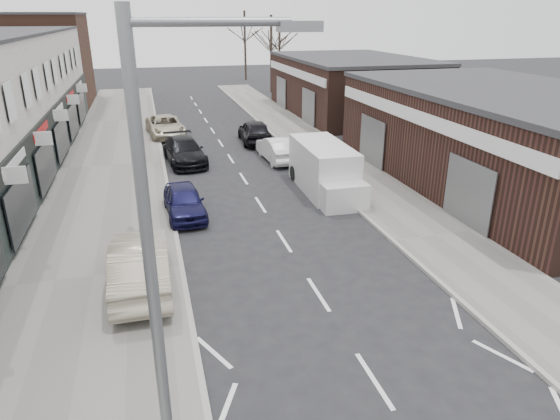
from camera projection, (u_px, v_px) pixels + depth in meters
pavement_left at (112, 166)px, 28.04m from camera, size 5.50×64.00×0.12m
pavement_right at (322, 151)px, 31.04m from camera, size 3.50×64.00×0.12m
brick_block_far at (41, 61)px, 45.67m from camera, size 8.00×10.00×8.00m
right_unit_near at (506, 139)px, 24.66m from camera, size 10.00×18.00×4.50m
right_unit_far at (351, 87)px, 42.65m from camera, size 10.00×16.00×4.50m
tree_far_a at (272, 92)px, 55.23m from camera, size 3.60×3.60×8.00m
tree_far_b at (279, 84)px, 61.22m from camera, size 3.60×3.60×7.50m
tree_far_c at (246, 80)px, 65.90m from camera, size 3.60×3.60×8.50m
street_lamp at (168, 296)px, 6.40m from camera, size 2.23×0.22×8.00m
warning_sign at (137, 181)px, 18.65m from camera, size 0.12×0.80×2.70m
white_van at (324, 170)px, 23.86m from camera, size 2.16×5.90×2.28m
sedan_on_pavement at (140, 264)px, 15.19m from camera, size 1.69×4.83×1.59m
parked_car_left_a at (184, 201)px, 21.01m from camera, size 1.73×3.94×1.32m
parked_car_left_b at (184, 151)px, 28.57m from camera, size 2.44×5.07×1.42m
parked_car_left_c at (165, 126)px, 34.97m from camera, size 2.79×5.26×1.41m
parked_car_right_a at (277, 149)px, 29.05m from camera, size 1.70×4.34×1.41m
parked_car_right_b at (255, 131)px, 33.12m from camera, size 2.07×4.64×1.55m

